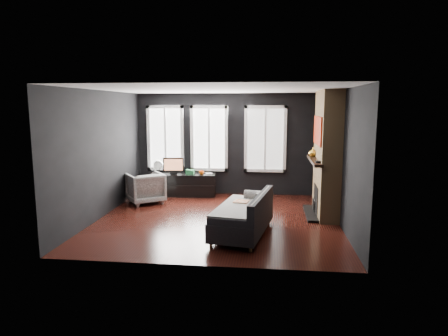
# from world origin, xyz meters

# --- Properties ---
(floor) EXTENTS (5.00, 5.00, 0.00)m
(floor) POSITION_xyz_m (0.00, 0.00, 0.00)
(floor) COLOR black
(floor) RESTS_ON ground
(ceiling) EXTENTS (5.00, 5.00, 0.00)m
(ceiling) POSITION_xyz_m (0.00, 0.00, 2.70)
(ceiling) COLOR white
(ceiling) RESTS_ON ground
(wall_back) EXTENTS (5.00, 0.02, 2.70)m
(wall_back) POSITION_xyz_m (0.00, 2.50, 1.35)
(wall_back) COLOR black
(wall_back) RESTS_ON ground
(wall_left) EXTENTS (0.02, 5.00, 2.70)m
(wall_left) POSITION_xyz_m (-2.50, 0.00, 1.35)
(wall_left) COLOR black
(wall_left) RESTS_ON ground
(wall_right) EXTENTS (0.02, 5.00, 2.70)m
(wall_right) POSITION_xyz_m (2.50, 0.00, 1.35)
(wall_right) COLOR black
(wall_right) RESTS_ON ground
(windows) EXTENTS (4.00, 0.16, 1.76)m
(windows) POSITION_xyz_m (-0.45, 2.46, 2.38)
(windows) COLOR white
(windows) RESTS_ON wall_back
(fireplace) EXTENTS (0.70, 1.62, 2.70)m
(fireplace) POSITION_xyz_m (2.30, 0.60, 1.35)
(fireplace) COLOR #93724C
(fireplace) RESTS_ON floor
(sofa) EXTENTS (1.22, 1.98, 0.79)m
(sofa) POSITION_xyz_m (0.59, -0.96, 0.40)
(sofa) COLOR black
(sofa) RESTS_ON floor
(stripe_pillow) EXTENTS (0.11, 0.30, 0.29)m
(stripe_pillow) POSITION_xyz_m (0.87, -0.53, 0.57)
(stripe_pillow) COLOR gray
(stripe_pillow) RESTS_ON sofa
(armchair) EXTENTS (1.09, 1.07, 0.83)m
(armchair) POSITION_xyz_m (-1.95, 1.22, 0.41)
(armchair) COLOR silver
(armchair) RESTS_ON floor
(media_console) EXTENTS (1.74, 0.67, 0.59)m
(media_console) POSITION_xyz_m (-1.20, 2.10, 0.29)
(media_console) COLOR black
(media_console) RESTS_ON floor
(monitor) EXTENTS (0.57, 0.19, 0.50)m
(monitor) POSITION_xyz_m (-1.44, 2.05, 0.84)
(monitor) COLOR black
(monitor) RESTS_ON media_console
(desk_fan) EXTENTS (0.28, 0.28, 0.37)m
(desk_fan) POSITION_xyz_m (-1.85, 2.04, 0.77)
(desk_fan) COLOR #959595
(desk_fan) RESTS_ON media_console
(mug) EXTENTS (0.14, 0.12, 0.13)m
(mug) POSITION_xyz_m (-0.70, 2.06, 0.65)
(mug) COLOR orange
(mug) RESTS_ON media_console
(book) EXTENTS (0.17, 0.08, 0.23)m
(book) POSITION_xyz_m (-0.61, 2.17, 0.70)
(book) COLOR #BDB695
(book) RESTS_ON media_console
(storage_box) EXTENTS (0.23, 0.17, 0.12)m
(storage_box) POSITION_xyz_m (-1.00, 2.09, 0.64)
(storage_box) COLOR #266F3A
(storage_box) RESTS_ON media_console
(mantel_vase) EXTENTS (0.23, 0.24, 0.20)m
(mantel_vase) POSITION_xyz_m (2.05, 1.05, 1.33)
(mantel_vase) COLOR yellow
(mantel_vase) RESTS_ON fireplace
(mantel_clock) EXTENTS (0.15, 0.15, 0.04)m
(mantel_clock) POSITION_xyz_m (2.05, 0.05, 1.25)
(mantel_clock) COLOR black
(mantel_clock) RESTS_ON fireplace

